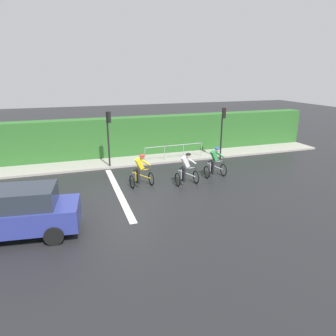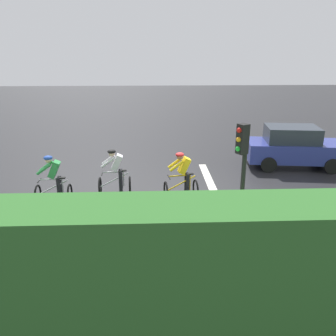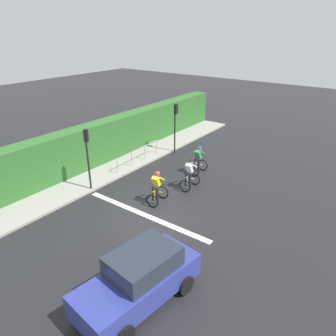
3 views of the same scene
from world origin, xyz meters
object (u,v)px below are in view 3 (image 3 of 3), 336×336
cyclist_lead (198,161)px  cyclist_second (190,175)px  traffic_light_far_junction (175,121)px  cyclist_mid (157,189)px  traffic_light_near_crossing (87,151)px  car_navy (140,278)px  pedestrian_railing_kerbside (138,152)px

cyclist_lead → cyclist_second: same height
traffic_light_far_junction → cyclist_mid: bearing=-62.3°
cyclist_second → traffic_light_far_junction: size_ratio=0.50×
cyclist_second → traffic_light_near_crossing: (-4.11, -3.22, 1.43)m
cyclist_lead → cyclist_second: 2.02m
car_navy → pedestrian_railing_kerbside: 11.00m
cyclist_mid → traffic_light_near_crossing: size_ratio=0.50×
traffic_light_far_junction → traffic_light_near_crossing: bearing=-93.3°
cyclist_mid → car_navy: car_navy is taller
cyclist_lead → traffic_light_near_crossing: 6.37m
cyclist_lead → traffic_light_far_junction: bearing=146.4°
cyclist_mid → cyclist_lead: bearing=92.5°
pedestrian_railing_kerbside → car_navy: bearing=-48.7°
traffic_light_far_junction → cyclist_lead: bearing=-33.6°
traffic_light_near_crossing → pedestrian_railing_kerbside: size_ratio=0.84×
traffic_light_far_junction → cyclist_second: bearing=-46.9°
car_navy → cyclist_second: bearing=111.4°
cyclist_mid → pedestrian_railing_kerbside: bearing=141.3°
cyclist_second → pedestrian_railing_kerbside: cyclist_second is taller
traffic_light_near_crossing → pedestrian_railing_kerbside: 4.38m
cyclist_mid → traffic_light_near_crossing: (-3.67, -0.98, 1.43)m
car_navy → traffic_light_far_junction: size_ratio=1.28×
car_navy → traffic_light_far_junction: (-6.58, 11.30, 1.35)m
traffic_light_near_crossing → cyclist_mid: bearing=14.9°
cyclist_second → car_navy: car_navy is taller
cyclist_lead → car_navy: size_ratio=0.39×
cyclist_lead → cyclist_second: (0.63, -1.92, 0.00)m
car_navy → pedestrian_railing_kerbside: (-7.26, 8.26, -0.07)m
cyclist_lead → cyclist_mid: bearing=-87.5°
cyclist_second → cyclist_mid: same height
cyclist_second → cyclist_mid: (-0.44, -2.24, 0.00)m
cyclist_second → traffic_light_near_crossing: 5.41m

